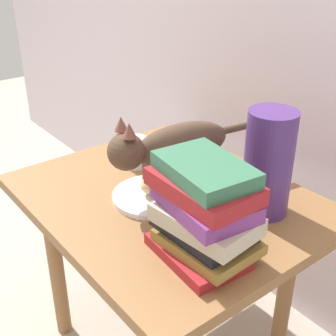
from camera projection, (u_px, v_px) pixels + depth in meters
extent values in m
cube|color=olive|center=(168.00, 200.00, 1.19)|extent=(0.76, 0.62, 0.03)
cylinder|color=olive|center=(56.00, 269.00, 1.34)|extent=(0.04, 0.04, 0.49)
cylinder|color=olive|center=(179.00, 214.00, 1.60)|extent=(0.04, 0.04, 0.49)
cylinder|color=olive|center=(286.00, 287.00, 1.27)|extent=(0.04, 0.04, 0.49)
cylinder|color=white|center=(153.00, 196.00, 1.17)|extent=(0.21, 0.21, 0.01)
ellipsoid|color=#E0BC7A|center=(155.00, 184.00, 1.16)|extent=(0.06, 0.08, 0.05)
cylinder|color=#4C3828|center=(158.00, 187.00, 1.12)|extent=(0.02, 0.02, 0.10)
cylinder|color=#4C3828|center=(147.00, 176.00, 1.17)|extent=(0.02, 0.02, 0.10)
cylinder|color=#4C3828|center=(212.00, 172.00, 1.19)|extent=(0.02, 0.02, 0.10)
cylinder|color=#4C3828|center=(200.00, 162.00, 1.24)|extent=(0.02, 0.02, 0.10)
ellipsoid|color=#4C3828|center=(182.00, 144.00, 1.15)|extent=(0.13, 0.27, 0.11)
sphere|color=#4C3828|center=(126.00, 152.00, 1.07)|extent=(0.09, 0.09, 0.09)
cone|color=brown|center=(129.00, 130.00, 1.03)|extent=(0.03, 0.03, 0.03)
cone|color=brown|center=(121.00, 124.00, 1.06)|extent=(0.03, 0.03, 0.03)
cylinder|color=#4C3828|center=(247.00, 125.00, 1.23)|extent=(0.04, 0.16, 0.02)
cube|color=maroon|center=(197.00, 251.00, 0.96)|extent=(0.21, 0.15, 0.03)
cube|color=olive|center=(208.00, 242.00, 0.95)|extent=(0.20, 0.16, 0.02)
cube|color=black|center=(203.00, 228.00, 0.95)|extent=(0.20, 0.14, 0.03)
cube|color=#BCB299|center=(206.00, 219.00, 0.92)|extent=(0.22, 0.15, 0.04)
cube|color=#72337A|center=(205.00, 202.00, 0.91)|extent=(0.22, 0.16, 0.03)
cube|color=maroon|center=(204.00, 186.00, 0.89)|extent=(0.22, 0.14, 0.04)
cube|color=#336B4C|center=(205.00, 169.00, 0.88)|extent=(0.21, 0.16, 0.03)
cylinder|color=#4C2D72|center=(268.00, 164.00, 1.06)|extent=(0.11, 0.11, 0.26)
cylinder|color=silver|center=(136.00, 152.00, 1.31)|extent=(0.07, 0.07, 0.08)
cylinder|color=silver|center=(136.00, 158.00, 1.32)|extent=(0.06, 0.06, 0.04)
cube|color=black|center=(150.00, 145.00, 1.43)|extent=(0.14, 0.13, 0.02)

